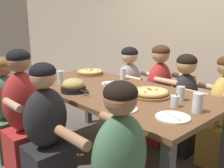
{
  "coord_description": "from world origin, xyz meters",
  "views": [
    {
      "loc": [
        1.7,
        -1.6,
        1.41
      ],
      "look_at": [
        0.0,
        0.0,
        0.82
      ],
      "focal_mm": 40.0,
      "sensor_mm": 36.0,
      "label": 1
    }
  ],
  "objects_px": {
    "drinking_glass_b": "(61,78)",
    "drinking_glass_e": "(34,77)",
    "empty_plate_d": "(173,117)",
    "skillet_bowl": "(73,86)",
    "drinking_glass_d": "(108,91)",
    "diner_near_midleft": "(24,117)",
    "diner_far_midright": "(184,107)",
    "empty_plate_c": "(111,84)",
    "diner_near_left": "(7,112)",
    "drinking_glass_f": "(52,75)",
    "diner_near_center": "(47,136)",
    "drinking_glass_h": "(180,94)",
    "empty_plate_b": "(123,109)",
    "drinking_glass_a": "(123,74)",
    "drinking_glass_g": "(197,104)",
    "pizza_board_second": "(90,72)",
    "drinking_glass_c": "(45,76)",
    "cocktail_glass_blue": "(175,102)",
    "pizza_board_main": "(151,93)",
    "diner_far_midleft": "(129,91)",
    "empty_plate_a": "(74,81)",
    "diner_far_center": "(159,98)",
    "diner_far_right": "(222,118)"
  },
  "relations": [
    {
      "from": "drinking_glass_d",
      "to": "diner_near_midleft",
      "type": "height_order",
      "value": "diner_near_midleft"
    },
    {
      "from": "diner_near_center",
      "to": "diner_far_right",
      "type": "height_order",
      "value": "diner_near_center"
    },
    {
      "from": "empty_plate_b",
      "to": "empty_plate_d",
      "type": "distance_m",
      "value": 0.37
    },
    {
      "from": "skillet_bowl",
      "to": "drinking_glass_e",
      "type": "height_order",
      "value": "skillet_bowl"
    },
    {
      "from": "drinking_glass_f",
      "to": "diner_near_center",
      "type": "bearing_deg",
      "value": -33.61
    },
    {
      "from": "drinking_glass_a",
      "to": "drinking_glass_b",
      "type": "relative_size",
      "value": 0.9
    },
    {
      "from": "diner_far_midleft",
      "to": "diner_near_midleft",
      "type": "distance_m",
      "value": 1.44
    },
    {
      "from": "empty_plate_c",
      "to": "drinking_glass_g",
      "type": "height_order",
      "value": "drinking_glass_g"
    },
    {
      "from": "diner_far_midleft",
      "to": "diner_near_left",
      "type": "distance_m",
      "value": 1.49
    },
    {
      "from": "pizza_board_second",
      "to": "drinking_glass_b",
      "type": "relative_size",
      "value": 2.42
    },
    {
      "from": "empty_plate_b",
      "to": "drinking_glass_e",
      "type": "height_order",
      "value": "drinking_glass_e"
    },
    {
      "from": "empty_plate_a",
      "to": "drinking_glass_e",
      "type": "height_order",
      "value": "drinking_glass_e"
    },
    {
      "from": "drinking_glass_b",
      "to": "diner_far_midleft",
      "type": "xyz_separation_m",
      "value": [
        0.08,
        0.97,
        -0.32
      ]
    },
    {
      "from": "empty_plate_d",
      "to": "pizza_board_second",
      "type": "bearing_deg",
      "value": 162.23
    },
    {
      "from": "drinking_glass_b",
      "to": "drinking_glass_e",
      "type": "xyz_separation_m",
      "value": [
        -0.34,
        -0.14,
        -0.02
      ]
    },
    {
      "from": "drinking_glass_b",
      "to": "drinking_glass_d",
      "type": "xyz_separation_m",
      "value": [
        0.7,
        0.03,
        -0.0
      ]
    },
    {
      "from": "diner_far_midright",
      "to": "drinking_glass_e",
      "type": "bearing_deg",
      "value": -48.01
    },
    {
      "from": "drinking_glass_c",
      "to": "diner_near_left",
      "type": "xyz_separation_m",
      "value": [
        -0.06,
        -0.43,
        -0.34
      ]
    },
    {
      "from": "diner_far_midright",
      "to": "drinking_glass_b",
      "type": "bearing_deg",
      "value": -42.51
    },
    {
      "from": "empty_plate_d",
      "to": "drinking_glass_a",
      "type": "relative_size",
      "value": 1.91
    },
    {
      "from": "empty_plate_b",
      "to": "drinking_glass_f",
      "type": "height_order",
      "value": "drinking_glass_f"
    },
    {
      "from": "empty_plate_b",
      "to": "drinking_glass_b",
      "type": "bearing_deg",
      "value": 174.75
    },
    {
      "from": "empty_plate_a",
      "to": "drinking_glass_a",
      "type": "bearing_deg",
      "value": 58.46
    },
    {
      "from": "drinking_glass_c",
      "to": "diner_far_center",
      "type": "xyz_separation_m",
      "value": [
        0.82,
        1.0,
        -0.28
      ]
    },
    {
      "from": "drinking_glass_d",
      "to": "diner_far_right",
      "type": "height_order",
      "value": "diner_far_right"
    },
    {
      "from": "pizza_board_second",
      "to": "drinking_glass_d",
      "type": "height_order",
      "value": "drinking_glass_d"
    },
    {
      "from": "drinking_glass_f",
      "to": "empty_plate_d",
      "type": "bearing_deg",
      "value": -0.29
    },
    {
      "from": "cocktail_glass_blue",
      "to": "drinking_glass_g",
      "type": "height_order",
      "value": "drinking_glass_g"
    },
    {
      "from": "diner_far_midright",
      "to": "diner_far_right",
      "type": "distance_m",
      "value": 0.42
    },
    {
      "from": "drinking_glass_e",
      "to": "diner_far_midright",
      "type": "distance_m",
      "value": 1.68
    },
    {
      "from": "diner_far_midleft",
      "to": "diner_near_midleft",
      "type": "xyz_separation_m",
      "value": [
        0.01,
        -1.44,
        0.03
      ]
    },
    {
      "from": "diner_far_midright",
      "to": "diner_near_center",
      "type": "bearing_deg",
      "value": -14.57
    },
    {
      "from": "empty_plate_d",
      "to": "cocktail_glass_blue",
      "type": "xyz_separation_m",
      "value": [
        -0.12,
        0.2,
        0.03
      ]
    },
    {
      "from": "empty_plate_c",
      "to": "diner_near_left",
      "type": "distance_m",
      "value": 1.13
    },
    {
      "from": "drinking_glass_e",
      "to": "drinking_glass_f",
      "type": "height_order",
      "value": "drinking_glass_f"
    },
    {
      "from": "pizza_board_second",
      "to": "diner_near_center",
      "type": "xyz_separation_m",
      "value": [
        0.69,
        -0.99,
        -0.28
      ]
    },
    {
      "from": "skillet_bowl",
      "to": "cocktail_glass_blue",
      "type": "xyz_separation_m",
      "value": [
        0.89,
        0.32,
        -0.01
      ]
    },
    {
      "from": "cocktail_glass_blue",
      "to": "diner_far_midright",
      "type": "height_order",
      "value": "diner_far_midright"
    },
    {
      "from": "skillet_bowl",
      "to": "empty_plate_b",
      "type": "distance_m",
      "value": 0.66
    },
    {
      "from": "empty_plate_b",
      "to": "cocktail_glass_blue",
      "type": "height_order",
      "value": "cocktail_glass_blue"
    },
    {
      "from": "empty_plate_b",
      "to": "drinking_glass_a",
      "type": "bearing_deg",
      "value": 134.53
    },
    {
      "from": "cocktail_glass_blue",
      "to": "drinking_glass_d",
      "type": "bearing_deg",
      "value": -157.96
    },
    {
      "from": "pizza_board_main",
      "to": "drinking_glass_e",
      "type": "bearing_deg",
      "value": -159.4
    },
    {
      "from": "pizza_board_second",
      "to": "diner_far_right",
      "type": "relative_size",
      "value": 0.3
    },
    {
      "from": "diner_far_right",
      "to": "cocktail_glass_blue",
      "type": "bearing_deg",
      "value": -6.2
    },
    {
      "from": "diner_near_midleft",
      "to": "empty_plate_b",
      "type": "bearing_deg",
      "value": -67.58
    },
    {
      "from": "empty_plate_d",
      "to": "skillet_bowl",
      "type": "bearing_deg",
      "value": -173.55
    },
    {
      "from": "diner_near_left",
      "to": "diner_near_midleft",
      "type": "bearing_deg",
      "value": -90.0
    },
    {
      "from": "drinking_glass_b",
      "to": "empty_plate_a",
      "type": "bearing_deg",
      "value": 87.22
    },
    {
      "from": "diner_near_center",
      "to": "drinking_glass_h",
      "type": "bearing_deg",
      "value": -36.37
    }
  ]
}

